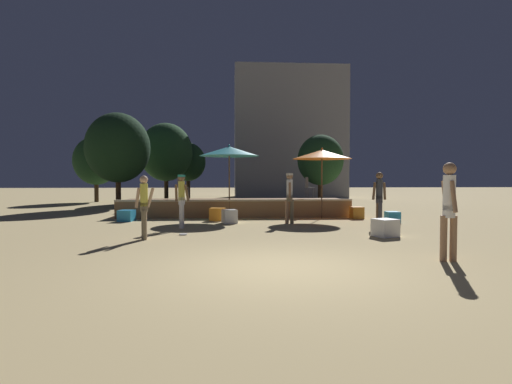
% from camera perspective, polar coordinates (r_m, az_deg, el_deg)
% --- Properties ---
extents(ground_plane, '(120.00, 120.00, 0.00)m').
position_cam_1_polar(ground_plane, '(7.28, 3.37, -10.72)').
color(ground_plane, tan).
extents(wooden_deck, '(9.49, 2.59, 0.75)m').
position_cam_1_polar(wooden_deck, '(17.25, -3.02, -2.21)').
color(wooden_deck, olive).
rests_on(wooden_deck, ground).
extents(patio_umbrella_0, '(2.39, 2.39, 2.94)m').
position_cam_1_polar(patio_umbrella_0, '(15.98, -3.85, 5.82)').
color(patio_umbrella_0, brown).
rests_on(patio_umbrella_0, ground).
extents(patio_umbrella_1, '(2.33, 2.33, 2.80)m').
position_cam_1_polar(patio_umbrella_1, '(16.03, 9.40, 5.32)').
color(patio_umbrella_1, brown).
rests_on(patio_umbrella_1, ground).
extents(cube_seat_0, '(0.61, 0.61, 0.47)m').
position_cam_1_polar(cube_seat_0, '(15.17, -5.53, -3.17)').
color(cube_seat_0, orange).
rests_on(cube_seat_0, ground).
extents(cube_seat_1, '(0.45, 0.45, 0.40)m').
position_cam_1_polar(cube_seat_1, '(15.19, 18.92, -3.41)').
color(cube_seat_1, '#2D9EDB').
rests_on(cube_seat_1, ground).
extents(cube_seat_2, '(0.59, 0.59, 0.48)m').
position_cam_1_polar(cube_seat_2, '(14.23, -3.81, -3.50)').
color(cube_seat_2, white).
rests_on(cube_seat_2, ground).
extents(cube_seat_3, '(0.48, 0.48, 0.46)m').
position_cam_1_polar(cube_seat_3, '(16.32, 14.20, -2.88)').
color(cube_seat_3, orange).
rests_on(cube_seat_3, ground).
extents(cube_seat_4, '(0.71, 0.71, 0.48)m').
position_cam_1_polar(cube_seat_4, '(11.50, 17.99, -4.88)').
color(cube_seat_4, white).
rests_on(cube_seat_4, ground).
extents(cube_seat_5, '(0.60, 0.60, 0.42)m').
position_cam_1_polar(cube_seat_5, '(15.59, -18.01, -3.23)').
color(cube_seat_5, '#2D9EDB').
rests_on(cube_seat_5, ground).
extents(person_0, '(0.47, 0.31, 1.80)m').
position_cam_1_polar(person_0, '(13.55, 17.20, -0.68)').
color(person_0, '#3F3F47').
rests_on(person_0, ground).
extents(person_1, '(0.52, 0.29, 1.67)m').
position_cam_1_polar(person_1, '(10.77, -15.70, -1.84)').
color(person_1, '#72664C').
rests_on(person_1, ground).
extents(person_2, '(0.30, 0.49, 1.78)m').
position_cam_1_polar(person_2, '(14.06, 4.81, -0.41)').
color(person_2, '#997051').
rests_on(person_2, ground).
extents(person_3, '(0.32, 0.62, 1.90)m').
position_cam_1_polar(person_3, '(8.49, 25.86, -1.79)').
color(person_3, '#997051').
rests_on(person_3, ground).
extents(person_4, '(0.48, 0.30, 1.72)m').
position_cam_1_polar(person_4, '(12.94, -10.59, -0.84)').
color(person_4, white).
rests_on(person_4, ground).
extents(bistro_chair_0, '(0.48, 0.48, 0.90)m').
position_cam_1_polar(bistro_chair_0, '(17.25, -10.55, 0.94)').
color(bistro_chair_0, '#47474C').
rests_on(bistro_chair_0, wooden_deck).
extents(bistro_chair_1, '(0.40, 0.40, 0.90)m').
position_cam_1_polar(bistro_chair_1, '(17.26, 7.51, 0.96)').
color(bistro_chair_1, '#47474C').
rests_on(bistro_chair_1, wooden_deck).
extents(frisbee_disc, '(0.24, 0.24, 0.03)m').
position_cam_1_polar(frisbee_disc, '(11.48, -10.34, -5.96)').
color(frisbee_disc, white).
rests_on(frisbee_disc, ground).
extents(background_tree_0, '(2.68, 2.68, 4.14)m').
position_cam_1_polar(background_tree_0, '(23.69, 9.19, 4.52)').
color(background_tree_0, '#3D2B1C').
rests_on(background_tree_0, ground).
extents(background_tree_1, '(3.42, 3.42, 5.13)m').
position_cam_1_polar(background_tree_1, '(22.93, -19.13, 5.98)').
color(background_tree_1, '#3D2B1C').
rests_on(background_tree_1, ground).
extents(background_tree_2, '(2.95, 2.95, 4.39)m').
position_cam_1_polar(background_tree_2, '(28.92, -21.88, 4.16)').
color(background_tree_2, '#3D2B1C').
rests_on(background_tree_2, ground).
extents(background_tree_3, '(3.54, 3.54, 5.30)m').
position_cam_1_polar(background_tree_3, '(27.62, -12.73, 5.56)').
color(background_tree_3, '#3D2B1C').
rests_on(background_tree_3, ground).
extents(background_tree_4, '(2.47, 2.47, 4.11)m').
position_cam_1_polar(background_tree_4, '(28.82, -9.68, 4.22)').
color(background_tree_4, '#3D2B1C').
rests_on(background_tree_4, ground).
extents(distant_building, '(8.95, 4.76, 10.47)m').
position_cam_1_polar(distant_building, '(33.64, 4.67, 8.19)').
color(distant_building, gray).
rests_on(distant_building, ground).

